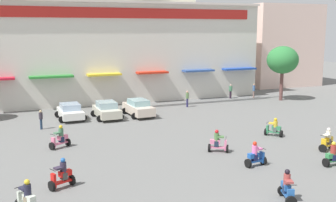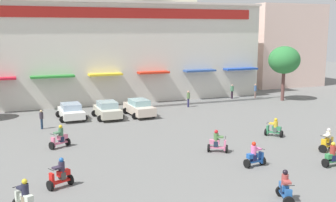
{
  "view_description": "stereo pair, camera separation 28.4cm",
  "coord_description": "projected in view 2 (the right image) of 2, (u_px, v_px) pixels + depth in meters",
  "views": [
    {
      "loc": [
        -9.57,
        -11.83,
        8.0
      ],
      "look_at": [
        1.59,
        16.01,
        2.67
      ],
      "focal_mm": 43.65,
      "sensor_mm": 36.0,
      "label": 1
    },
    {
      "loc": [
        -9.3,
        -11.93,
        8.0
      ],
      "look_at": [
        1.59,
        16.01,
        2.67
      ],
      "focal_mm": 43.65,
      "sensor_mm": 36.0,
      "label": 2
    }
  ],
  "objects": [
    {
      "name": "pedestrian_2",
      "position": [
        232.0,
        91.0,
        47.19
      ],
      "size": [
        0.54,
        0.54,
        1.65
      ],
      "color": "black",
      "rests_on": "ground"
    },
    {
      "name": "parked_car_1",
      "position": [
        107.0,
        110.0,
        36.73
      ],
      "size": [
        2.46,
        3.89,
        1.55
      ],
      "color": "beige",
      "rests_on": "ground"
    },
    {
      "name": "parked_car_0",
      "position": [
        71.0,
        111.0,
        36.4
      ],
      "size": [
        2.49,
        3.92,
        1.44
      ],
      "color": "white",
      "rests_on": "ground"
    },
    {
      "name": "scooter_rider_8",
      "position": [
        285.0,
        189.0,
        19.05
      ],
      "size": [
        0.99,
        1.5,
        1.53
      ],
      "color": "black",
      "rests_on": "ground"
    },
    {
      "name": "scooter_rider_6",
      "position": [
        274.0,
        129.0,
        30.61
      ],
      "size": [
        1.21,
        1.35,
        1.42
      ],
      "color": "black",
      "rests_on": "ground"
    },
    {
      "name": "colonial_building",
      "position": [
        92.0,
        16.0,
        46.98
      ],
      "size": [
        37.27,
        16.25,
        22.09
      ],
      "color": "silver",
      "rests_on": "ground"
    },
    {
      "name": "plaza_tree_1",
      "position": [
        284.0,
        60.0,
        45.28
      ],
      "size": [
        3.52,
        3.43,
        6.1
      ],
      "color": "brown",
      "rests_on": "ground"
    },
    {
      "name": "pedestrian_4",
      "position": [
        255.0,
        90.0,
        47.57
      ],
      "size": [
        0.41,
        0.41,
        1.67
      ],
      "color": "#7E6058",
      "rests_on": "ground"
    },
    {
      "name": "scooter_rider_1",
      "position": [
        255.0,
        156.0,
        23.91
      ],
      "size": [
        1.34,
        0.66,
        1.52
      ],
      "color": "black",
      "rests_on": "ground"
    },
    {
      "name": "parked_car_2",
      "position": [
        139.0,
        108.0,
        37.8
      ],
      "size": [
        2.5,
        4.3,
        1.55
      ],
      "color": "beige",
      "rests_on": "ground"
    },
    {
      "name": "scooter_rider_0",
      "position": [
        334.0,
        156.0,
        23.93
      ],
      "size": [
        1.34,
        0.55,
        1.5
      ],
      "color": "black",
      "rests_on": "ground"
    },
    {
      "name": "scooter_rider_7",
      "position": [
        60.0,
        175.0,
        20.75
      ],
      "size": [
        1.41,
        1.01,
        1.56
      ],
      "color": "black",
      "rests_on": "ground"
    },
    {
      "name": "flank_building_right",
      "position": [
        276.0,
        45.0,
        58.86
      ],
      "size": [
        10.4,
        8.91,
        11.28
      ],
      "color": "beige",
      "rests_on": "ground"
    },
    {
      "name": "pedestrian_3",
      "position": [
        188.0,
        98.0,
        42.01
      ],
      "size": [
        0.45,
        0.45,
        1.7
      ],
      "color": "#292652",
      "rests_on": "ground"
    },
    {
      "name": "scooter_rider_3",
      "position": [
        217.0,
        143.0,
        26.67
      ],
      "size": [
        1.39,
        1.14,
        1.51
      ],
      "color": "black",
      "rests_on": "ground"
    },
    {
      "name": "scooter_rider_9",
      "position": [
        60.0,
        138.0,
        27.75
      ],
      "size": [
        1.51,
        1.14,
        1.56
      ],
      "color": "black",
      "rests_on": "ground"
    },
    {
      "name": "pedestrian_0",
      "position": [
        41.0,
        118.0,
        32.81
      ],
      "size": [
        0.43,
        0.43,
        1.58
      ],
      "color": "#1E3048",
      "rests_on": "ground"
    },
    {
      "name": "scooter_rider_4",
      "position": [
        327.0,
        141.0,
        27.0
      ],
      "size": [
        1.45,
        0.99,
        1.53
      ],
      "color": "black",
      "rests_on": "ground"
    },
    {
      "name": "ground_plane",
      "position": [
        162.0,
        149.0,
        27.6
      ],
      "size": [
        128.0,
        128.0,
        0.0
      ],
      "primitive_type": "plane",
      "color": "slate"
    },
    {
      "name": "scooter_rider_2",
      "position": [
        24.0,
        198.0,
        17.93
      ],
      "size": [
        1.07,
        1.39,
        1.57
      ],
      "color": "black",
      "rests_on": "ground"
    }
  ]
}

